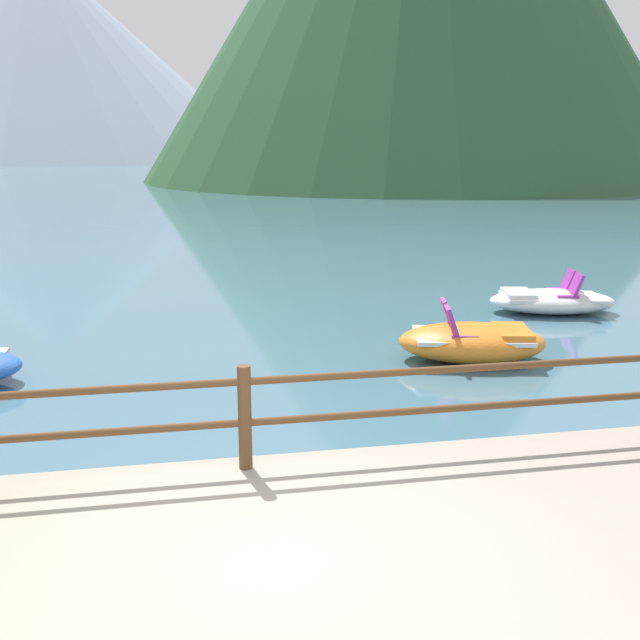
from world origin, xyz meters
name	(u,v)px	position (x,y,z in m)	size (l,w,h in m)	color
ground_plane	(178,198)	(0.00, 40.00, 0.00)	(200.00, 200.00, 0.00)	#477084
dock_railing	(245,406)	(0.00, 1.55, 0.99)	(23.92, 0.12, 0.95)	brown
pedal_boat_2	(472,341)	(3.83, 5.70, 0.30)	(2.44, 1.80, 0.89)	orange
pedal_boat_3	(551,300)	(6.57, 8.50, 0.24)	(2.58, 1.71, 0.81)	white
distant_peak	(39,54)	(-19.37, 129.03, 16.22)	(73.60, 73.60, 32.43)	#93A3B7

